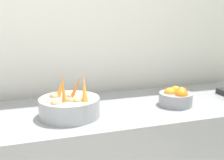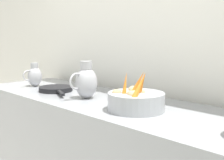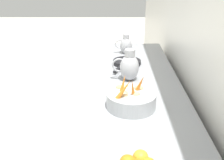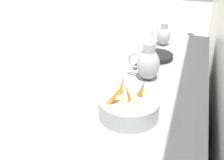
# 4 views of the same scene
# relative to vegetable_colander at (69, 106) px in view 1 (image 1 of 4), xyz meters

# --- Properties ---
(tile_wall_left) EXTENTS (0.10, 7.98, 3.00)m
(tile_wall_left) POSITION_rel_vegetable_colander_xyz_m (-0.52, 0.50, 0.55)
(tile_wall_left) COLOR white
(tile_wall_left) RESTS_ON ground_plane
(vegetable_colander) EXTENTS (0.32, 0.32, 0.23)m
(vegetable_colander) POSITION_rel_vegetable_colander_xyz_m (0.00, 0.00, 0.00)
(vegetable_colander) COLOR #9EA0A5
(vegetable_colander) RESTS_ON prep_counter
(orange_bowl) EXTENTS (0.20, 0.20, 0.11)m
(orange_bowl) POSITION_rel_vegetable_colander_xyz_m (0.01, 0.64, -0.01)
(orange_bowl) COLOR gray
(orange_bowl) RESTS_ON prep_counter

